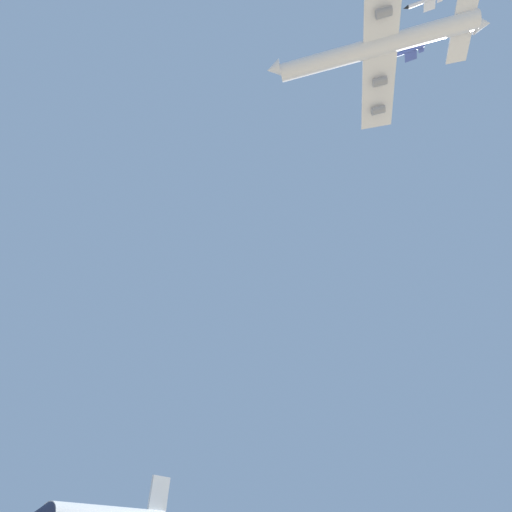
# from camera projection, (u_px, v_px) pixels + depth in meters

# --- Properties ---
(carrier_jet) EXTENTS (56.04, 67.42, 19.41)m
(carrier_jet) POSITION_uv_depth(u_px,v_px,m) (378.00, 47.00, 123.75)
(carrier_jet) COLOR white
(chase_jet_lead) EXTENTS (9.63, 14.86, 4.00)m
(chase_jet_lead) POSITION_uv_depth(u_px,v_px,m) (406.00, 51.00, 133.56)
(chase_jet_lead) COLOR #38478C
(chase_jet_left_wing) EXTENTS (9.83, 14.77, 4.00)m
(chase_jet_left_wing) POSITION_uv_depth(u_px,v_px,m) (425.00, 1.00, 137.67)
(chase_jet_left_wing) COLOR silver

